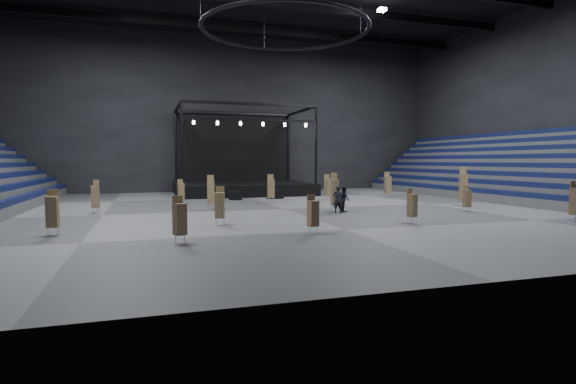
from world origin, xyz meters
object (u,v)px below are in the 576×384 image
object	(u,v)px
chair_stack_9	(412,205)
chair_stack_12	(181,191)
chair_stack_1	(335,192)
chair_stack_13	(211,192)
flight_case_right	(273,194)
chair_stack_11	(52,211)
chair_stack_6	(576,201)
chair_stack_10	(388,184)
flight_case_mid	(276,194)
chair_stack_7	(220,205)
chair_stack_3	(463,186)
man_center	(338,199)
stage	(241,180)
crew_member	(344,199)
chair_stack_0	(328,186)
chair_stack_8	(180,218)
chair_stack_4	(95,196)
chair_stack_2	(313,213)
chair_stack_14	(271,188)
flight_case_left	(236,196)
chair_stack_5	(467,198)

from	to	relation	value
chair_stack_9	chair_stack_12	world-z (taller)	chair_stack_12
chair_stack_1	chair_stack_13	bearing A→B (deg)	163.45
flight_case_right	chair_stack_11	bearing A→B (deg)	-132.40
chair_stack_6	chair_stack_10	world-z (taller)	chair_stack_10
flight_case_mid	chair_stack_7	bearing A→B (deg)	-116.08
chair_stack_3	man_center	distance (m)	11.13
stage	crew_member	xyz separation A→B (m)	(3.41, -19.19, -0.55)
chair_stack_0	chair_stack_11	distance (m)	24.54
crew_member	chair_stack_8	bearing A→B (deg)	132.74
chair_stack_4	chair_stack_12	world-z (taller)	chair_stack_4
chair_stack_2	man_center	bearing A→B (deg)	47.13
chair_stack_8	crew_member	world-z (taller)	chair_stack_8
chair_stack_0	chair_stack_14	distance (m)	5.85
stage	chair_stack_7	size ratio (longest dim) A/B	6.48
flight_case_mid	chair_stack_1	size ratio (longest dim) A/B	0.46
chair_stack_4	chair_stack_14	size ratio (longest dim) A/B	0.93
chair_stack_8	man_center	xyz separation A→B (m)	(11.07, 8.47, -0.17)
chair_stack_1	chair_stack_4	world-z (taller)	chair_stack_1
flight_case_right	chair_stack_4	world-z (taller)	chair_stack_4
chair_stack_2	chair_stack_12	world-z (taller)	chair_stack_12
man_center	crew_member	distance (m)	0.94
chair_stack_11	chair_stack_12	distance (m)	16.25
stage	chair_stack_0	size ratio (longest dim) A/B	5.99
chair_stack_2	chair_stack_12	xyz separation A→B (m)	(-5.02, 17.78, 0.05)
flight_case_left	chair_stack_3	distance (m)	19.32
chair_stack_7	crew_member	world-z (taller)	chair_stack_7
chair_stack_8	crew_member	distance (m)	14.87
stage	flight_case_right	world-z (taller)	stage
chair_stack_5	chair_stack_8	size ratio (longest dim) A/B	0.88
chair_stack_1	chair_stack_7	distance (m)	9.90
chair_stack_12	chair_stack_9	bearing A→B (deg)	-67.09
chair_stack_0	chair_stack_12	xyz separation A→B (m)	(-13.00, 0.41, -0.16)
chair_stack_5	chair_stack_9	distance (m)	7.94
chair_stack_1	crew_member	xyz separation A→B (m)	(0.54, -0.44, -0.48)
chair_stack_1	crew_member	world-z (taller)	chair_stack_1
flight_case_left	chair_stack_1	world-z (taller)	chair_stack_1
chair_stack_4	chair_stack_10	size ratio (longest dim) A/B	0.92
flight_case_mid	chair_stack_4	distance (m)	16.68
chair_stack_0	chair_stack_9	distance (m)	15.57
chair_stack_4	chair_stack_2	bearing A→B (deg)	-30.01
chair_stack_0	crew_member	xyz separation A→B (m)	(-2.55, -9.13, -0.35)
chair_stack_6	chair_stack_14	distance (m)	21.67
stage	chair_stack_13	size ratio (longest dim) A/B	5.52
chair_stack_0	chair_stack_1	bearing A→B (deg)	-120.92
chair_stack_7	chair_stack_12	world-z (taller)	chair_stack_7
chair_stack_10	chair_stack_11	distance (m)	29.76
chair_stack_11	crew_member	world-z (taller)	chair_stack_11
chair_stack_3	chair_stack_5	distance (m)	3.73
chair_stack_2	chair_stack_3	bearing A→B (deg)	17.60
flight_case_right	man_center	distance (m)	12.57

